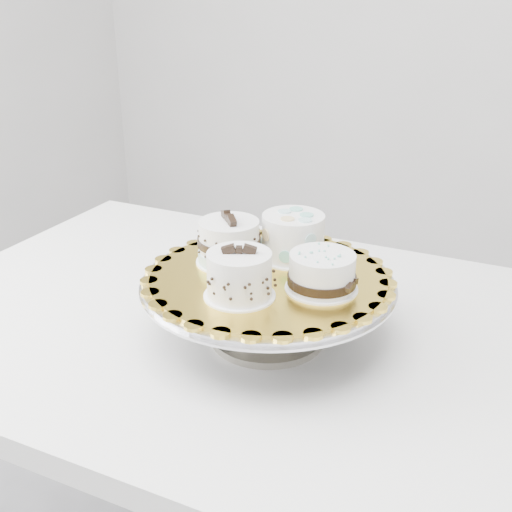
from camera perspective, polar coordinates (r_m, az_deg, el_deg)
The scene contains 7 objects.
table at distance 1.17m, azimuth -0.08°, elevation -8.73°, with size 1.38×1.02×0.75m.
cake_stand at distance 1.04m, azimuth 1.07°, elevation -3.72°, with size 0.41×0.41×0.11m.
cake_board at distance 1.03m, azimuth 1.08°, elevation -1.85°, with size 0.38×0.38×0.01m, color gold.
cake_swirl at distance 0.94m, azimuth -1.49°, elevation -1.79°, with size 0.13×0.13×0.09m.
cake_banded at distance 1.06m, azimuth -2.40°, elevation 1.11°, with size 0.14×0.14×0.09m.
cake_dots at distance 1.08m, azimuth 3.31°, elevation 1.78°, with size 0.13×0.13×0.08m.
cake_ribbon at distance 0.97m, azimuth 5.94°, elevation -1.53°, with size 0.12×0.11×0.06m.
Camera 1 is at (0.68, -0.64, 1.31)m, focal length 45.00 mm.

